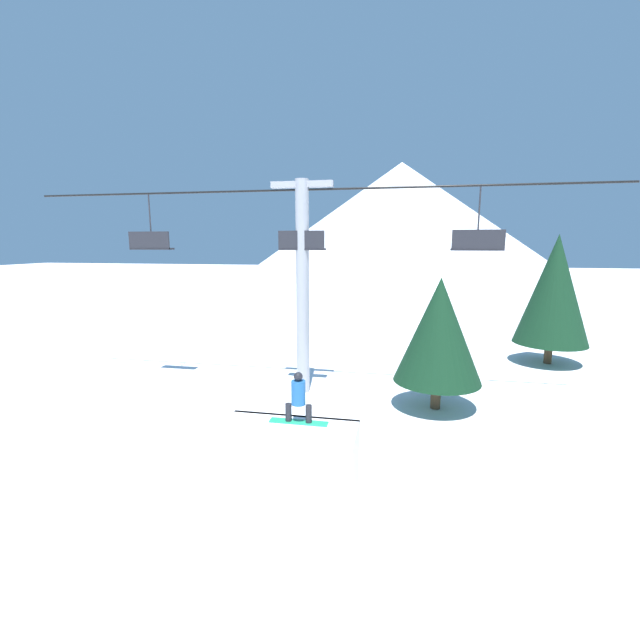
# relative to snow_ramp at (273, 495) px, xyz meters

# --- Properties ---
(ground_plane) EXTENTS (220.00, 220.00, 0.00)m
(ground_plane) POSITION_rel_snow_ramp_xyz_m (1.19, -0.59, -0.95)
(ground_plane) COLOR white
(mountain_ridge) EXTENTS (63.61, 63.61, 22.15)m
(mountain_ridge) POSITION_rel_snow_ramp_xyz_m (1.19, 84.18, 10.12)
(mountain_ridge) COLOR silver
(mountain_ridge) RESTS_ON ground_plane
(snow_ramp) EXTENTS (3.09, 3.77, 1.90)m
(snow_ramp) POSITION_rel_snow_ramp_xyz_m (0.00, 0.00, 0.00)
(snow_ramp) COLOR white
(snow_ramp) RESTS_ON ground_plane
(snowboarder) EXTENTS (1.36, 0.32, 1.21)m
(snowboarder) POSITION_rel_snow_ramp_xyz_m (0.17, 1.46, 1.54)
(snowboarder) COLOR #1E9E6B
(snowboarder) RESTS_ON snow_ramp
(chairlift) EXTENTS (22.74, 0.52, 8.38)m
(chairlift) POSITION_rel_snow_ramp_xyz_m (-1.47, 8.78, 3.91)
(chairlift) COLOR #9E9EA3
(chairlift) RESTS_ON ground_plane
(pine_tree_near) EXTENTS (3.13, 3.13, 4.82)m
(pine_tree_near) POSITION_rel_snow_ramp_xyz_m (3.73, 7.91, 1.97)
(pine_tree_near) COLOR #4C3823
(pine_tree_near) RESTS_ON ground_plane
(pine_tree_far) EXTENTS (3.48, 3.48, 6.44)m
(pine_tree_far) POSITION_rel_snow_ramp_xyz_m (9.69, 15.18, 2.78)
(pine_tree_far) COLOR #4C3823
(pine_tree_far) RESTS_ON ground_plane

